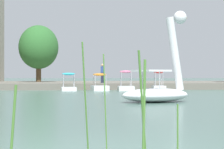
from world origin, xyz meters
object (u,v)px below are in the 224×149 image
at_px(swan_boat, 159,86).
at_px(pedal_boat_red, 159,85).
at_px(tree_broadleaf_behind_dock, 39,47).
at_px(pedal_boat_orange, 100,85).
at_px(person_on_path, 102,73).
at_px(pedal_boat_pink, 126,85).
at_px(pedal_boat_cyan, 69,85).

relative_size(swan_boat, pedal_boat_red, 2.03).
bearing_deg(tree_broadleaf_behind_dock, swan_boat, -76.27).
relative_size(pedal_boat_orange, tree_broadleaf_behind_dock, 0.37).
relative_size(tree_broadleaf_behind_dock, person_on_path, 3.46).
bearing_deg(pedal_boat_pink, person_on_path, 105.99).
bearing_deg(tree_broadleaf_behind_dock, person_on_path, -50.62).
height_order(pedal_boat_pink, pedal_boat_red, pedal_boat_pink).
xyz_separation_m(swan_boat, tree_broadleaf_behind_dock, (-6.69, 27.37, 3.43)).
bearing_deg(person_on_path, pedal_boat_red, -51.26).
distance_m(swan_boat, pedal_boat_pink, 15.18).
bearing_deg(pedal_boat_pink, swan_boat, -92.70).
bearing_deg(pedal_boat_pink, pedal_boat_red, -1.67).
bearing_deg(person_on_path, swan_boat, -88.03).
xyz_separation_m(swan_boat, pedal_boat_orange, (-1.33, 15.21, -0.28)).
xyz_separation_m(pedal_boat_cyan, pedal_boat_orange, (2.41, -0.04, 0.00)).
bearing_deg(pedal_boat_orange, pedal_boat_pink, -1.40).
bearing_deg(pedal_boat_cyan, person_on_path, 57.68).
relative_size(pedal_boat_cyan, tree_broadleaf_behind_dock, 0.30).
height_order(pedal_boat_cyan, pedal_boat_pink, pedal_boat_pink).
bearing_deg(swan_boat, pedal_boat_orange, 94.99).
xyz_separation_m(pedal_boat_cyan, pedal_boat_red, (7.04, -0.17, -0.01)).
bearing_deg(tree_broadleaf_behind_dock, pedal_boat_cyan, -76.32).
relative_size(swan_boat, person_on_path, 2.40).
bearing_deg(swan_boat, pedal_boat_cyan, 103.76).
xyz_separation_m(pedal_boat_orange, pedal_boat_pink, (2.04, -0.05, 0.01)).
xyz_separation_m(pedal_boat_pink, pedal_boat_red, (2.59, -0.08, -0.02)).
distance_m(pedal_boat_cyan, pedal_boat_red, 7.04).
relative_size(pedal_boat_cyan, pedal_boat_pink, 0.92).
height_order(pedal_boat_orange, tree_broadleaf_behind_dock, tree_broadleaf_behind_dock).
bearing_deg(pedal_boat_orange, swan_boat, -85.01).
height_order(pedal_boat_orange, pedal_boat_red, pedal_boat_red).
bearing_deg(tree_broadleaf_behind_dock, pedal_boat_red, -50.88).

